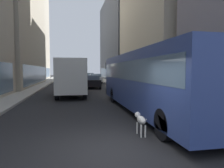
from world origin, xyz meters
TOP-DOWN VIEW (x-y plane):
  - ground_plane at (0.00, 35.00)m, footprint 120.00×120.00m
  - sidewalk_left at (-5.70, 35.00)m, footprint 2.40×110.00m
  - sidewalk_right at (5.70, 35.00)m, footprint 2.40×110.00m
  - building_left_far at (-11.90, 47.07)m, footprint 9.01×21.10m
  - building_right_far at (11.90, 42.80)m, footprint 9.35×23.80m
  - transit_bus at (2.80, 4.64)m, footprint 2.78×11.53m
  - car_black_suv at (1.20, 19.60)m, footprint 1.92×4.52m
  - car_silver_sedan at (2.80, 29.05)m, footprint 1.92×4.02m
  - car_white_van at (2.80, 40.73)m, footprint 1.86×4.37m
  - box_truck at (-1.20, 12.60)m, footprint 2.30×7.50m
  - dalmatian_dog at (1.12, 1.13)m, footprint 0.22×0.96m

SIDE VIEW (x-z plane):
  - ground_plane at x=0.00m, z-range 0.00..0.00m
  - sidewalk_left at x=-5.70m, z-range 0.00..0.15m
  - sidewalk_right at x=5.70m, z-range 0.00..0.15m
  - dalmatian_dog at x=1.12m, z-range 0.15..0.87m
  - car_silver_sedan at x=2.80m, z-range 0.01..1.63m
  - car_white_van at x=2.80m, z-range 0.01..1.63m
  - car_black_suv at x=1.20m, z-range 0.01..1.63m
  - box_truck at x=-1.20m, z-range 0.14..3.19m
  - transit_bus at x=2.80m, z-range 0.25..3.30m
  - building_right_far at x=11.90m, z-range -0.01..19.54m
  - building_left_far at x=-11.90m, z-range -0.01..32.74m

